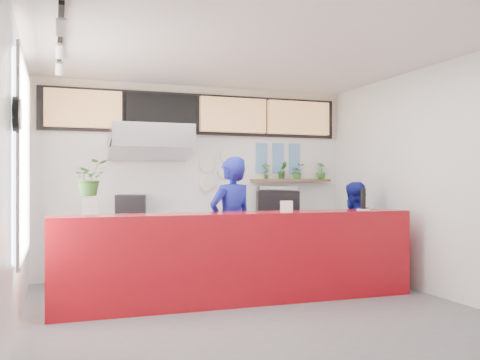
{
  "coord_description": "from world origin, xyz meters",
  "views": [
    {
      "loc": [
        -2.16,
        -5.78,
        1.48
      ],
      "look_at": [
        0.1,
        0.7,
        1.5
      ],
      "focal_mm": 40.0,
      "sensor_mm": 36.0,
      "label": 1
    }
  ],
  "objects": [
    {
      "name": "herb_d",
      "position": [
        2.16,
        2.4,
        1.67
      ],
      "size": [
        0.21,
        0.2,
        0.29
      ],
      "primitive_type": "imported",
      "rotation": [
        0.0,
        0.0,
        0.42
      ],
      "color": "#2C6523",
      "rests_on": "herb_shelf"
    },
    {
      "name": "track_rail",
      "position": [
        -2.1,
        0.0,
        2.94
      ],
      "size": [
        0.05,
        2.4,
        0.04
      ],
      "primitive_type": "cube",
      "color": "black",
      "rests_on": "ceiling"
    },
    {
      "name": "dec_plate_b",
      "position": [
        0.45,
        2.47,
        1.65
      ],
      "size": [
        0.24,
        0.03,
        0.24
      ],
      "primitive_type": "cylinder",
      "rotation": [
        1.57,
        0.0,
        0.0
      ],
      "color": "silver",
      "rests_on": "wall_back"
    },
    {
      "name": "herb_shelf",
      "position": [
        1.6,
        2.4,
        1.5
      ],
      "size": [
        1.4,
        0.18,
        0.04
      ],
      "primitive_type": "cube",
      "color": "brown",
      "rests_on": "wall_back"
    },
    {
      "name": "staff_right",
      "position": [
        1.98,
        1.04,
        0.74
      ],
      "size": [
        0.86,
        0.76,
        1.47
      ],
      "primitive_type": "imported",
      "rotation": [
        0.0,
        0.0,
        3.46
      ],
      "color": "navy",
      "rests_on": "ground"
    },
    {
      "name": "dec_plate_c",
      "position": [
        0.15,
        2.47,
        1.45
      ],
      "size": [
        0.24,
        0.03,
        0.24
      ],
      "primitive_type": "cylinder",
      "rotation": [
        1.57,
        0.0,
        0.0
      ],
      "color": "silver",
      "rests_on": "wall_back"
    },
    {
      "name": "menu_board_far_right",
      "position": [
        1.73,
        2.38,
        2.55
      ],
      "size": [
        1.1,
        0.1,
        0.55
      ],
      "primitive_type": "cube",
      "color": "tan",
      "rests_on": "wall_back"
    },
    {
      "name": "ceiling",
      "position": [
        0.0,
        0.0,
        3.0
      ],
      "size": [
        5.0,
        5.0,
        0.0
      ],
      "primitive_type": "plane",
      "rotation": [
        3.14,
        0.0,
        0.0
      ],
      "color": "silver"
    },
    {
      "name": "right_bench",
      "position": [
        1.5,
        2.2,
        0.45
      ],
      "size": [
        1.8,
        0.6,
        0.9
      ],
      "primitive_type": "cube",
      "color": "#B2B5BA",
      "rests_on": "ground"
    },
    {
      "name": "photo_frame_a",
      "position": [
        1.1,
        2.48,
        2.0
      ],
      "size": [
        0.2,
        0.02,
        0.25
      ],
      "primitive_type": "cube",
      "color": "#598CBF",
      "rests_on": "wall_back"
    },
    {
      "name": "menu_board_mid_right",
      "position": [
        0.57,
        2.38,
        2.55
      ],
      "size": [
        1.1,
        0.1,
        0.55
      ],
      "primitive_type": "cube",
      "color": "tan",
      "rests_on": "wall_back"
    },
    {
      "name": "window_pane",
      "position": [
        -2.47,
        0.3,
        1.7
      ],
      "size": [
        0.04,
        2.2,
        1.9
      ],
      "primitive_type": "cube",
      "color": "silver",
      "rests_on": "wall_left"
    },
    {
      "name": "pepper_mill",
      "position": [
        1.73,
        0.39,
        1.25
      ],
      "size": [
        0.07,
        0.07,
        0.28
      ],
      "primitive_type": "cylinder",
      "rotation": [
        0.0,
        0.0,
        -0.03
      ],
      "color": "black",
      "rests_on": "white_plate"
    },
    {
      "name": "photo_frame_d",
      "position": [
        1.1,
        2.48,
        1.75
      ],
      "size": [
        0.2,
        0.02,
        0.25
      ],
      "primitive_type": "cube",
      "color": "#598CBF",
      "rests_on": "wall_back"
    },
    {
      "name": "wall_clock_rim",
      "position": [
        -2.46,
        -0.9,
        2.05
      ],
      "size": [
        0.05,
        0.3,
        0.3
      ],
      "primitive_type": "cylinder",
      "rotation": [
        0.0,
        1.57,
        0.0
      ],
      "color": "black",
      "rests_on": "wall_left"
    },
    {
      "name": "menu_board_far_left",
      "position": [
        -1.75,
        2.38,
        2.55
      ],
      "size": [
        1.1,
        0.1,
        0.55
      ],
      "primitive_type": "cube",
      "color": "tan",
      "rests_on": "wall_back"
    },
    {
      "name": "glass_vase",
      "position": [
        -1.78,
        0.38,
        1.2
      ],
      "size": [
        0.19,
        0.19,
        0.2
      ],
      "primitive_type": "cylinder",
      "rotation": [
        0.0,
        0.0,
        -0.13
      ],
      "color": "silver",
      "rests_on": "service_counter"
    },
    {
      "name": "panini_oven",
      "position": [
        -1.09,
        2.2,
        1.09
      ],
      "size": [
        0.5,
        0.5,
        0.38
      ],
      "primitive_type": "cube",
      "rotation": [
        0.0,
        0.0,
        -0.2
      ],
      "color": "black",
      "rests_on": "prep_bench"
    },
    {
      "name": "staff_center",
      "position": [
        0.05,
        0.9,
        0.9
      ],
      "size": [
        0.77,
        0.62,
        1.81
      ],
      "primitive_type": "imported",
      "rotation": [
        0.0,
        0.0,
        3.47
      ],
      "color": "navy",
      "rests_on": "ground"
    },
    {
      "name": "dec_plate_a",
      "position": [
        0.15,
        2.47,
        1.75
      ],
      "size": [
        0.24,
        0.03,
        0.24
      ],
      "primitive_type": "cylinder",
      "rotation": [
        1.57,
        0.0,
        0.0
      ],
      "color": "silver",
      "rests_on": "wall_back"
    },
    {
      "name": "soffit",
      "position": [
        0.0,
        2.46,
        2.55
      ],
      "size": [
        4.8,
        0.04,
        0.65
      ],
      "primitive_type": "cube",
      "color": "black",
      "rests_on": "wall_back"
    },
    {
      "name": "white_plate",
      "position": [
        1.73,
        0.39,
        1.11
      ],
      "size": [
        0.2,
        0.2,
        0.01
      ],
      "primitive_type": "cylinder",
      "rotation": [
        0.0,
        0.0,
        0.17
      ],
      "color": "white",
      "rests_on": "service_counter"
    },
    {
      "name": "prep_bench",
      "position": [
        -0.8,
        2.2,
        0.45
      ],
      "size": [
        1.8,
        0.6,
        0.9
      ],
      "primitive_type": "cube",
      "color": "#B2B5BA",
      "rests_on": "ground"
    },
    {
      "name": "herb_c",
      "position": [
        1.72,
        2.4,
        1.65
      ],
      "size": [
        0.28,
        0.26,
        0.26
      ],
      "primitive_type": "imported",
      "rotation": [
        0.0,
        0.0,
        -0.28
      ],
      "color": "#2C6523",
      "rests_on": "herb_shelf"
    },
    {
      "name": "wall_clock_face",
      "position": [
        -2.43,
        -0.9,
        2.05
      ],
      "size": [
        0.02,
        0.26,
        0.26
      ],
      "primitive_type": "cylinder",
      "rotation": [
        0.0,
        1.57,
        0.0
      ],
      "color": "white",
      "rests_on": "wall_left"
    },
    {
      "name": "hood_lip",
      "position": [
        -0.8,
        2.15,
        1.95
      ],
      "size": [
        1.2,
        0.69,
        0.31
      ],
      "primitive_type": "cube",
      "rotation": [
        -0.35,
        0.0,
        0.0
      ],
      "color": "#B2B5BA",
      "rests_on": "ceiling"
    },
    {
      "name": "menu_board_mid_left",
      "position": [
        -0.59,
        2.38,
        2.55
      ],
      "size": [
        1.1,
        0.1,
        0.55
      ],
      "primitive_type": "cube",
      "color": "black",
      "rests_on": "wall_back"
    },
    {
      "name": "espresso_machine",
      "position": [
        1.26,
        2.2,
        1.11
      ],
      "size": [
        0.77,
        0.64,
        0.43
      ],
      "primitive_type": "cube",
      "rotation": [
        0.0,
        0.0,
        -0.29
      ],
      "color": "black",
      "rests_on": "right_bench"
    },
    {
      "name": "photo_frame_b",
      "position": [
        1.4,
        2.48,
        2.0
      ],
      "size": [
        0.2,
        0.02,
        0.25
      ],
      "primitive_type": "cube",
      "color": "#598CBF",
      "rests_on": "wall_back"
    },
    {
      "name": "wall_left",
      "position": [
        -2.5,
        0.0,
        1.5
      ],
      "size": [
        0.0,
        5.0,
        5.0
      ],
      "primitive_type": "plane",
      "rotation": [
        1.57,
        0.0,
        1.57
      ],
      "color": "white",
      "rests_on": "ground"
    },
    {
      "name": "herb_b",
      "position": [
        1.44,
        2.4,
        1.67
      ],
      "size": [
        0.16,
        0.13,
        0.29
      ],
      "primitive_type": "imported",
      "rotation": [
        0.0,
        0.0,
        -0.01
      ],
      "color": "#2C6523",
      "rests_on": "herb_shelf"
    },
    {
      "name": "herb_a",
      "position": [
        1.15,
        2.4,
        1.65
      ],
      "size": [
        0.16,
        0.13,
        0.27
      ],
      "primitive_type": "imported",
      "rotation": [
        0.0,
        0.0,
        -0.22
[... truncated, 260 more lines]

